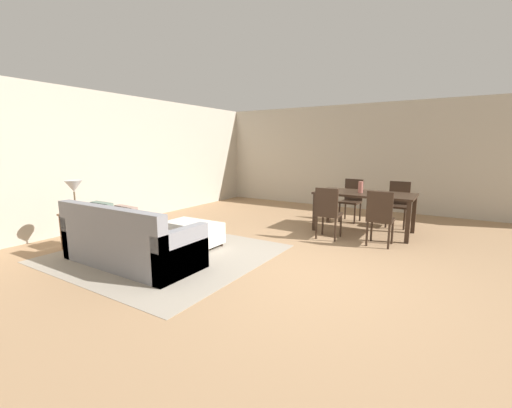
# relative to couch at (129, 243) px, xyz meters

# --- Properties ---
(ground_plane) EXTENTS (10.80, 10.80, 0.00)m
(ground_plane) POSITION_rel_couch_xyz_m (2.12, 0.96, -0.30)
(ground_plane) COLOR #9E7A56
(wall_back) EXTENTS (9.00, 0.12, 2.70)m
(wall_back) POSITION_rel_couch_xyz_m (2.12, 5.96, 1.05)
(wall_back) COLOR #BCB2A0
(wall_back) RESTS_ON ground_plane
(wall_left) EXTENTS (0.12, 11.00, 2.70)m
(wall_left) POSITION_rel_couch_xyz_m (-2.38, 1.46, 1.05)
(wall_left) COLOR #BCB2A0
(wall_left) RESTS_ON ground_plane
(area_rug) EXTENTS (3.00, 2.80, 0.01)m
(area_rug) POSITION_rel_couch_xyz_m (0.09, 0.58, -0.29)
(area_rug) COLOR gray
(area_rug) RESTS_ON ground_plane
(couch) EXTENTS (2.04, 0.86, 0.86)m
(couch) POSITION_rel_couch_xyz_m (0.00, 0.00, 0.00)
(couch) COLOR gray
(couch) RESTS_ON ground_plane
(ottoman_table) EXTENTS (0.92, 0.52, 0.40)m
(ottoman_table) POSITION_rel_couch_xyz_m (0.18, 1.11, -0.07)
(ottoman_table) COLOR silver
(ottoman_table) RESTS_ON ground_plane
(side_table) EXTENTS (0.40, 0.40, 0.58)m
(side_table) POSITION_rel_couch_xyz_m (-1.31, 0.03, 0.16)
(side_table) COLOR brown
(side_table) RESTS_ON ground_plane
(table_lamp) EXTENTS (0.26, 0.26, 0.53)m
(table_lamp) POSITION_rel_couch_xyz_m (-1.31, 0.03, 0.69)
(table_lamp) COLOR brown
(table_lamp) RESTS_ON side_table
(dining_table) EXTENTS (1.78, 0.91, 0.76)m
(dining_table) POSITION_rel_couch_xyz_m (2.32, 3.52, 0.38)
(dining_table) COLOR #332319
(dining_table) RESTS_ON ground_plane
(dining_chair_near_left) EXTENTS (0.41, 0.41, 0.92)m
(dining_chair_near_left) POSITION_rel_couch_xyz_m (1.91, 2.66, 0.22)
(dining_chair_near_left) COLOR #332319
(dining_chair_near_left) RESTS_ON ground_plane
(dining_chair_near_right) EXTENTS (0.41, 0.41, 0.92)m
(dining_chair_near_right) POSITION_rel_couch_xyz_m (2.78, 2.69, 0.22)
(dining_chair_near_right) COLOR #332319
(dining_chair_near_right) RESTS_ON ground_plane
(dining_chair_far_left) EXTENTS (0.43, 0.43, 0.92)m
(dining_chair_far_left) POSITION_rel_couch_xyz_m (1.86, 4.35, 0.22)
(dining_chair_far_left) COLOR #332319
(dining_chair_far_left) RESTS_ON ground_plane
(dining_chair_far_right) EXTENTS (0.40, 0.40, 0.92)m
(dining_chair_far_right) POSITION_rel_couch_xyz_m (2.81, 4.34, 0.22)
(dining_chair_far_right) COLOR #332319
(dining_chair_far_right) RESTS_ON ground_plane
(vase_centerpiece) EXTENTS (0.09, 0.09, 0.21)m
(vase_centerpiece) POSITION_rel_couch_xyz_m (2.25, 3.47, 0.57)
(vase_centerpiece) COLOR #B26659
(vase_centerpiece) RESTS_ON dining_table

